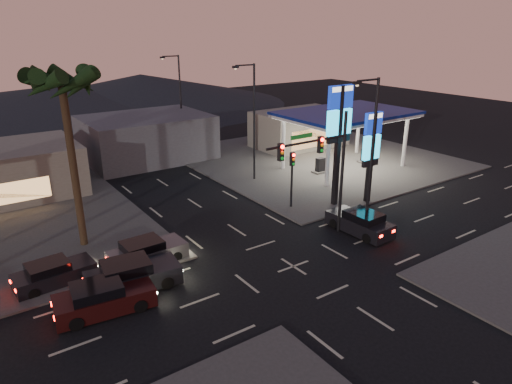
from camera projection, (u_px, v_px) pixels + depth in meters
ground at (293, 266)px, 25.93m from camera, size 140.00×140.00×0.00m
corner_lot_ne at (315, 158)px, 46.83m from camera, size 24.00×24.00×0.12m
gas_station at (347, 116)px, 42.03m from camera, size 12.20×8.20×5.47m
convenience_store at (299, 129)px, 51.09m from camera, size 10.00×6.00×4.00m
pylon_sign_tall at (339, 122)px, 32.54m from camera, size 2.20×0.35×9.00m
pylon_sign_short at (372, 144)px, 33.71m from camera, size 1.60×0.35×7.00m
traffic_signal_mast at (323, 160)px, 27.68m from camera, size 6.10×0.39×8.00m
pedestal_signal at (292, 171)px, 33.26m from camera, size 0.32×0.39×4.30m
streetlight_near at (370, 148)px, 28.39m from camera, size 2.14×0.25×10.00m
streetlight_mid at (252, 116)px, 38.40m from camera, size 2.14×0.25×10.00m
streetlight_far at (179, 96)px, 49.17m from camera, size 2.14×0.25×10.00m
palm_a at (63, 92)px, 25.16m from camera, size 4.41×4.41×10.86m
building_far_mid at (147, 138)px, 46.26m from camera, size 12.00×9.00×4.40m
hill_right at (142, 89)px, 79.33m from camera, size 50.00×50.00×5.00m
hill_center at (51, 99)px, 71.43m from camera, size 60.00×60.00×4.00m
car_lane_a_front at (132, 275)px, 23.56m from camera, size 5.03×2.55×1.59m
car_lane_a_mid at (103, 298)px, 21.64m from camera, size 4.83×2.43×1.53m
car_lane_b_front at (147, 253)px, 26.07m from camera, size 4.52×2.01×1.45m
car_lane_b_mid at (53, 274)px, 23.93m from camera, size 4.22×2.00×1.34m
suv_station at (360, 223)px, 29.98m from camera, size 2.11×4.59×1.51m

